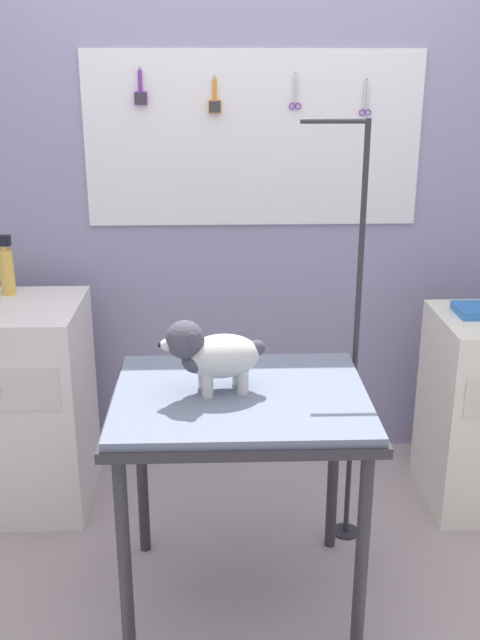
{
  "coord_description": "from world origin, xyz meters",
  "views": [
    {
      "loc": [
        -0.13,
        -2.15,
        1.89
      ],
      "look_at": [
        -0.05,
        0.17,
        1.08
      ],
      "focal_mm": 41.09,
      "sensor_mm": 36.0,
      "label": 1
    }
  ],
  "objects_px": {
    "grooming_table": "(241,416)",
    "dog": "(211,353)",
    "grooming_arm": "(353,359)",
    "spray_bottle_tall": "(7,269)"
  },
  "relations": [
    {
      "from": "dog",
      "to": "spray_bottle_tall",
      "type": "height_order",
      "value": "spray_bottle_tall"
    },
    {
      "from": "dog",
      "to": "grooming_table",
      "type": "bearing_deg",
      "value": -7.02
    },
    {
      "from": "grooming_table",
      "to": "dog",
      "type": "relative_size",
      "value": 2.47
    },
    {
      "from": "grooming_table",
      "to": "spray_bottle_tall",
      "type": "xyz_separation_m",
      "value": [
        -0.99,
        0.87,
        0.3
      ]
    },
    {
      "from": "grooming_table",
      "to": "dog",
      "type": "height_order",
      "value": "dog"
    },
    {
      "from": "spray_bottle_tall",
      "to": "grooming_table",
      "type": "bearing_deg",
      "value": -41.1
    },
    {
      "from": "grooming_arm",
      "to": "dog",
      "type": "distance_m",
      "value": 0.68
    },
    {
      "from": "spray_bottle_tall",
      "to": "dog",
      "type": "bearing_deg",
      "value": -43.65
    },
    {
      "from": "grooming_table",
      "to": "dog",
      "type": "distance_m",
      "value": 0.25
    },
    {
      "from": "dog",
      "to": "spray_bottle_tall",
      "type": "relative_size",
      "value": 1.35
    }
  ]
}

